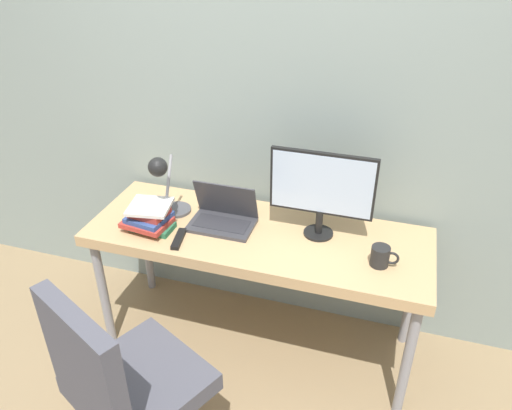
{
  "coord_description": "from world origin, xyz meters",
  "views": [
    {
      "loc": [
        0.62,
        -1.71,
        2.18
      ],
      "look_at": [
        0.0,
        0.28,
        0.94
      ],
      "focal_mm": 35.0,
      "sensor_mm": 36.0,
      "label": 1
    }
  ],
  "objects_px": {
    "desk_lamp": "(164,182)",
    "office_chair": "(120,380)",
    "book_stack": "(149,217)",
    "mug": "(381,256)",
    "laptop": "(223,216)",
    "monitor": "(322,188)"
  },
  "relations": [
    {
      "from": "desk_lamp",
      "to": "office_chair",
      "type": "bearing_deg",
      "value": -78.11
    },
    {
      "from": "desk_lamp",
      "to": "book_stack",
      "type": "bearing_deg",
      "value": -120.56
    },
    {
      "from": "mug",
      "to": "desk_lamp",
      "type": "bearing_deg",
      "value": 177.11
    },
    {
      "from": "office_chair",
      "to": "mug",
      "type": "xyz_separation_m",
      "value": [
        0.93,
        0.79,
        0.26
      ]
    },
    {
      "from": "laptop",
      "to": "office_chair",
      "type": "bearing_deg",
      "value": -96.98
    },
    {
      "from": "laptop",
      "to": "desk_lamp",
      "type": "bearing_deg",
      "value": -169.02
    },
    {
      "from": "monitor",
      "to": "office_chair",
      "type": "distance_m",
      "value": 1.23
    },
    {
      "from": "laptop",
      "to": "desk_lamp",
      "type": "height_order",
      "value": "desk_lamp"
    },
    {
      "from": "laptop",
      "to": "office_chair",
      "type": "xyz_separation_m",
      "value": [
        -0.11,
        -0.91,
        -0.25
      ]
    },
    {
      "from": "desk_lamp",
      "to": "office_chair",
      "type": "relative_size",
      "value": 0.39
    },
    {
      "from": "laptop",
      "to": "mug",
      "type": "xyz_separation_m",
      "value": [
        0.81,
        -0.11,
        0.0
      ]
    },
    {
      "from": "laptop",
      "to": "book_stack",
      "type": "bearing_deg",
      "value": -156.55
    },
    {
      "from": "monitor",
      "to": "book_stack",
      "type": "distance_m",
      "value": 0.89
    },
    {
      "from": "office_chair",
      "to": "monitor",
      "type": "bearing_deg",
      "value": 57.94
    },
    {
      "from": "monitor",
      "to": "mug",
      "type": "relative_size",
      "value": 3.93
    },
    {
      "from": "office_chair",
      "to": "mug",
      "type": "bearing_deg",
      "value": 40.63
    },
    {
      "from": "monitor",
      "to": "desk_lamp",
      "type": "xyz_separation_m",
      "value": [
        -0.78,
        -0.11,
        -0.03
      ]
    },
    {
      "from": "monitor",
      "to": "mug",
      "type": "distance_m",
      "value": 0.42
    },
    {
      "from": "monitor",
      "to": "desk_lamp",
      "type": "distance_m",
      "value": 0.79
    },
    {
      "from": "desk_lamp",
      "to": "office_chair",
      "type": "distance_m",
      "value": 0.97
    },
    {
      "from": "desk_lamp",
      "to": "mug",
      "type": "height_order",
      "value": "desk_lamp"
    },
    {
      "from": "office_chair",
      "to": "book_stack",
      "type": "relative_size",
      "value": 3.88
    }
  ]
}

